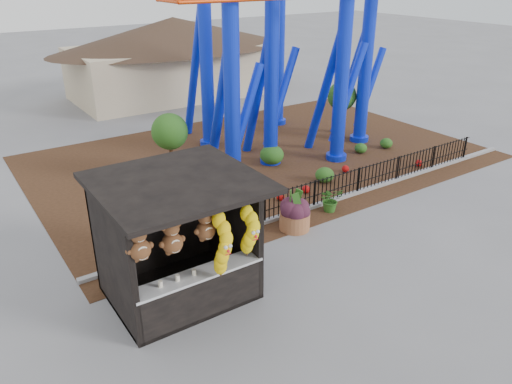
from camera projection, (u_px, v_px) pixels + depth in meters
ground at (306, 277)px, 12.94m from camera, size 120.00×120.00×0.00m
mulch_bed at (259, 157)px, 21.00m from camera, size 18.00×12.00×0.02m
curb at (341, 198)px, 17.21m from camera, size 18.00×0.18×0.12m
prize_booth at (182, 244)px, 11.46m from camera, size 3.50×3.40×3.12m
picket_fence at (361, 180)px, 17.48m from camera, size 12.20×0.06×1.00m
terracotta_planter at (295, 221)px, 15.20m from camera, size 1.03×1.03×0.55m
planter_foliage at (295, 203)px, 14.95m from camera, size 0.70×0.70×0.64m
potted_plant at (331, 199)px, 16.24m from camera, size 0.89×0.82×0.83m
landscaping at (297, 163)px, 19.42m from camera, size 7.93×4.14×0.77m
pavilion at (174, 44)px, 29.81m from camera, size 15.00×15.00×4.80m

